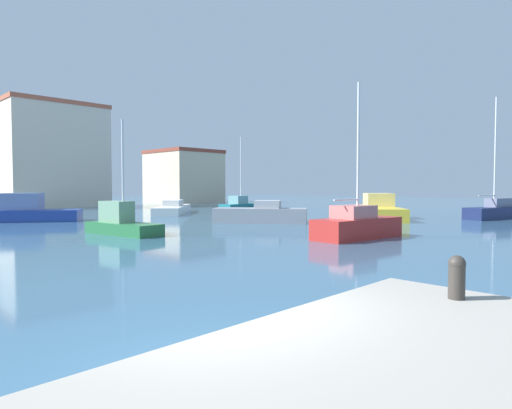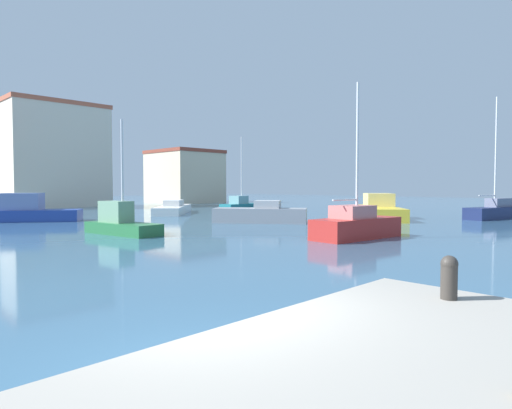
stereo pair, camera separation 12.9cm
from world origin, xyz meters
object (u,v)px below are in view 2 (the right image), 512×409
object	(u,v)px
motorboat_white_distant_north	(173,209)
sailboat_teal_inner_mooring	(241,203)
motorboat_grey_far_left	(261,214)
motorboat_yellow_mid_harbor	(379,210)
sailboat_navy_near_pier	(495,211)
motorboat_blue_distant_east	(21,212)
mooring_bollard	(449,275)
sailboat_red_far_right	(356,225)
sailboat_green_outer_mooring	(121,222)

from	to	relation	value
motorboat_white_distant_north	sailboat_teal_inner_mooring	size ratio (longest dim) A/B	1.00
motorboat_white_distant_north	motorboat_grey_far_left	distance (m)	13.09
motorboat_yellow_mid_harbor	motorboat_grey_far_left	world-z (taller)	motorboat_yellow_mid_harbor
motorboat_grey_far_left	sailboat_navy_near_pier	bearing A→B (deg)	-33.72
sailboat_navy_near_pier	motorboat_grey_far_left	world-z (taller)	sailboat_navy_near_pier
motorboat_white_distant_north	motorboat_yellow_mid_harbor	xyz separation A→B (m)	(7.50, -16.79, 0.24)
motorboat_blue_distant_east	mooring_bollard	bearing A→B (deg)	-97.69
sailboat_red_far_right	sailboat_teal_inner_mooring	xyz separation A→B (m)	(15.70, 25.03, -0.12)
mooring_bollard	sailboat_teal_inner_mooring	bearing A→B (deg)	50.67
sailboat_teal_inner_mooring	motorboat_white_distant_north	bearing A→B (deg)	-167.00
sailboat_navy_near_pier	sailboat_green_outer_mooring	bearing A→B (deg)	157.84
motorboat_white_distant_north	sailboat_green_outer_mooring	size ratio (longest dim) A/B	1.36
motorboat_white_distant_north	sailboat_navy_near_pier	bearing A→B (deg)	-59.56
sailboat_teal_inner_mooring	sailboat_navy_near_pier	world-z (taller)	sailboat_navy_near_pier
motorboat_yellow_mid_harbor	motorboat_grey_far_left	bearing A→B (deg)	157.43
sailboat_green_outer_mooring	sailboat_teal_inner_mooring	size ratio (longest dim) A/B	0.74
sailboat_red_far_right	motorboat_yellow_mid_harbor	xyz separation A→B (m)	(12.38, 5.74, 0.02)
sailboat_navy_near_pier	mooring_bollard	bearing A→B (deg)	-164.52
motorboat_yellow_mid_harbor	sailboat_green_outer_mooring	bearing A→B (deg)	168.31
motorboat_white_distant_north	sailboat_red_far_right	bearing A→B (deg)	-102.23
mooring_bollard	motorboat_yellow_mid_harbor	distance (m)	28.89
mooring_bollard	sailboat_green_outer_mooring	xyz separation A→B (m)	(5.28, 18.96, -0.73)
sailboat_teal_inner_mooring	motorboat_grey_far_left	xyz separation A→B (m)	(-12.48, -15.48, 0.05)
sailboat_navy_near_pier	motorboat_grey_far_left	size ratio (longest dim) A/B	1.47
sailboat_red_far_right	motorboat_yellow_mid_harbor	size ratio (longest dim) A/B	0.90
sailboat_teal_inner_mooring	sailboat_navy_near_pier	size ratio (longest dim) A/B	0.87
sailboat_green_outer_mooring	sailboat_navy_near_pier	world-z (taller)	sailboat_navy_near_pier
motorboat_grey_far_left	sailboat_red_far_right	bearing A→B (deg)	-108.67
mooring_bollard	motorboat_grey_far_left	distance (m)	24.37
mooring_bollard	motorboat_grey_far_left	xyz separation A→B (m)	(15.57, 18.74, -0.75)
motorboat_grey_far_left	sailboat_teal_inner_mooring	bearing A→B (deg)	51.13
motorboat_yellow_mid_harbor	motorboat_grey_far_left	size ratio (longest dim) A/B	1.31
sailboat_red_far_right	motorboat_white_distant_north	xyz separation A→B (m)	(4.88, 22.53, -0.22)
sailboat_navy_near_pier	motorboat_grey_far_left	bearing A→B (deg)	146.28
mooring_bollard	motorboat_grey_far_left	bearing A→B (deg)	50.29
motorboat_white_distant_north	motorboat_grey_far_left	size ratio (longest dim) A/B	1.29
motorboat_blue_distant_east	motorboat_yellow_mid_harbor	world-z (taller)	motorboat_blue_distant_east
motorboat_blue_distant_east	motorboat_grey_far_left	world-z (taller)	motorboat_blue_distant_east
sailboat_red_far_right	motorboat_grey_far_left	distance (m)	10.07
sailboat_red_far_right	motorboat_blue_distant_east	world-z (taller)	sailboat_red_far_right
motorboat_white_distant_north	sailboat_green_outer_mooring	bearing A→B (deg)	-133.10
motorboat_blue_distant_east	motorboat_yellow_mid_harbor	xyz separation A→B (m)	(20.47, -16.55, -0.01)
motorboat_blue_distant_east	motorboat_yellow_mid_harbor	bearing A→B (deg)	-38.95
mooring_bollard	motorboat_blue_distant_east	distance (m)	31.78
sailboat_navy_near_pier	motorboat_yellow_mid_harbor	bearing A→B (deg)	133.78
motorboat_blue_distant_east	motorboat_white_distant_north	bearing A→B (deg)	1.07
sailboat_red_far_right	motorboat_white_distant_north	world-z (taller)	sailboat_red_far_right
motorboat_yellow_mid_harbor	sailboat_navy_near_pier	world-z (taller)	sailboat_navy_near_pier
motorboat_white_distant_north	sailboat_teal_inner_mooring	xyz separation A→B (m)	(10.82, 2.50, 0.10)
mooring_bollard	sailboat_red_far_right	xyz separation A→B (m)	(12.34, 9.20, -0.68)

